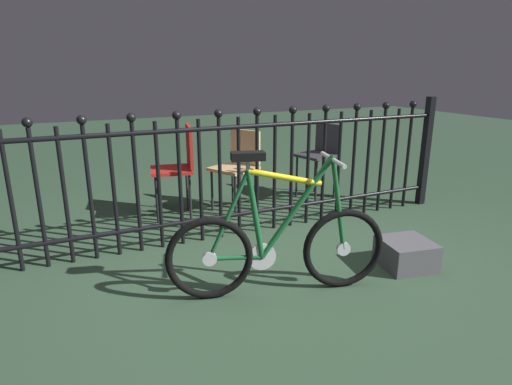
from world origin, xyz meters
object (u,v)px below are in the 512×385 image
Objects in this scene: chair_red at (179,162)px; display_crate at (406,254)px; chair_charcoal at (321,151)px; bicycle at (278,246)px; chair_tan at (238,162)px.

display_crate is at bearing -55.94° from chair_red.
chair_red is 1.09× the size of chair_charcoal.
bicycle is at bearing -84.32° from chair_red.
bicycle is 1.06m from display_crate.
chair_red is 0.61m from chair_tan.
bicycle is at bearing 176.79° from display_crate.
chair_tan is at bearing 75.78° from bicycle.
chair_tan reaches higher than display_crate.
chair_red is at bearing 95.68° from bicycle.
bicycle is 1.77m from chair_tan.
bicycle is at bearing -104.22° from chair_tan.
chair_tan is (0.60, -0.01, -0.05)m from chair_red.
chair_tan is at bearing -179.05° from chair_charcoal.
display_crate is (-0.40, -1.78, -0.42)m from chair_charcoal.
chair_red is at bearing 178.88° from chair_tan.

